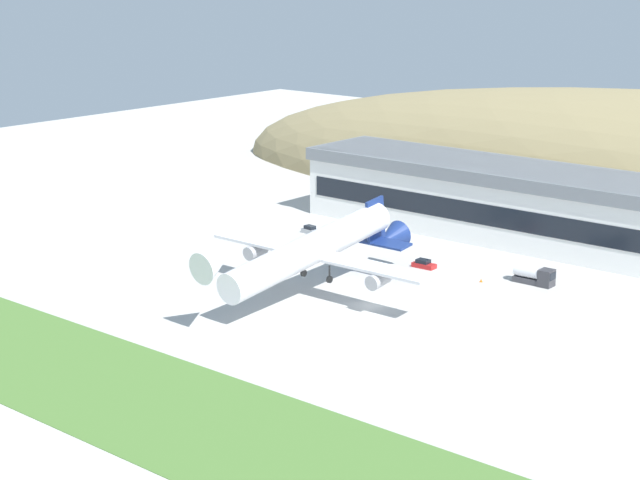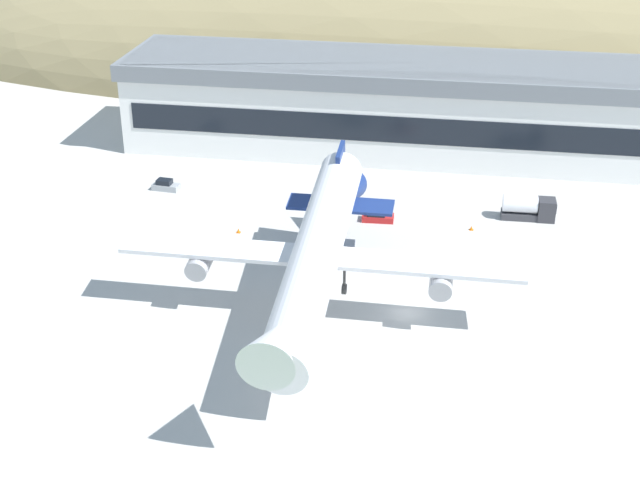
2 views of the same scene
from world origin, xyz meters
TOP-DOWN VIEW (x-y plane):
  - ground_plane at (0.00, 0.00)m, footprint 384.07×384.07m
  - hill_backdrop at (27.04, 91.26)m, footprint 270.00×65.47m
  - terminal_building at (0.55, 48.43)m, footprint 93.92×19.24m
  - cargo_airplane at (-9.07, -2.78)m, footprint 41.02×46.58m
  - service_car_0 at (-35.25, 27.16)m, footprint 3.76×1.99m
  - service_car_1 at (-5.55, 22.02)m, footprint 4.07×2.06m
  - fuel_truck at (13.25, 25.71)m, footprint 6.78×2.46m
  - traffic_cone_0 at (6.26, 21.21)m, footprint 0.52×0.52m
  - traffic_cone_1 at (-22.13, 15.73)m, footprint 0.52×0.52m

SIDE VIEW (x-z plane):
  - ground_plane at x=0.00m, z-range 0.00..0.00m
  - hill_backdrop at x=27.04m, z-range -24.49..24.49m
  - traffic_cone_0 at x=6.26m, z-range -0.01..0.57m
  - traffic_cone_1 at x=-22.13m, z-range -0.01..0.57m
  - service_car_1 at x=-5.55m, z-range -0.12..1.29m
  - service_car_0 at x=-35.25m, z-range -0.13..1.38m
  - fuel_truck at x=13.25m, z-range -0.05..3.10m
  - cargo_airplane at x=-9.07m, z-range 2.45..12.94m
  - terminal_building at x=0.55m, z-range 0.90..14.60m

